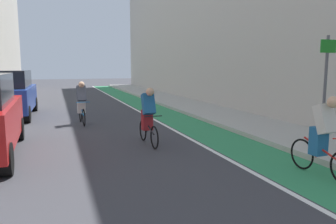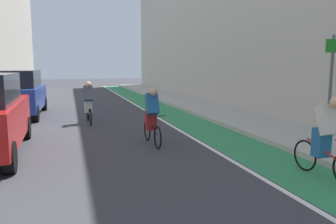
# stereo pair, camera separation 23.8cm
# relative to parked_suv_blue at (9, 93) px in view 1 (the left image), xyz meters

# --- Properties ---
(ground_plane) EXTENTS (89.80, 89.80, 0.00)m
(ground_plane) POSITION_rel_parked_suv_blue_xyz_m (3.13, -1.63, -1.02)
(ground_plane) COLOR #38383D
(bike_lane_paint) EXTENTS (1.60, 40.82, 0.00)m
(bike_lane_paint) POSITION_rel_parked_suv_blue_xyz_m (6.50, 0.37, -1.02)
(bike_lane_paint) COLOR #2D8451
(bike_lane_paint) RESTS_ON ground
(lane_divider_stripe) EXTENTS (0.12, 40.82, 0.00)m
(lane_divider_stripe) POSITION_rel_parked_suv_blue_xyz_m (5.60, 0.37, -1.02)
(lane_divider_stripe) COLOR white
(lane_divider_stripe) RESTS_ON ground
(sidewalk_right) EXTENTS (2.51, 40.82, 0.14)m
(sidewalk_right) POSITION_rel_parked_suv_blue_xyz_m (8.55, 0.37, -0.95)
(sidewalk_right) COLOR #A8A59E
(sidewalk_right) RESTS_ON ground
(parked_suv_blue) EXTENTS (1.94, 4.67, 1.98)m
(parked_suv_blue) POSITION_rel_parked_suv_blue_xyz_m (0.00, 0.00, 0.00)
(parked_suv_blue) COLOR navy
(parked_suv_blue) RESTS_ON ground
(cyclist_mid) EXTENTS (0.48, 1.70, 1.60)m
(cyclist_mid) POSITION_rel_parked_suv_blue_xyz_m (6.72, -10.26, -0.21)
(cyclist_mid) COLOR black
(cyclist_mid) RESTS_ON ground
(cyclist_trailing) EXTENTS (0.48, 1.66, 1.59)m
(cyclist_trailing) POSITION_rel_parked_suv_blue_xyz_m (4.23, -6.59, -0.21)
(cyclist_trailing) COLOR black
(cyclist_trailing) RESTS_ON ground
(cyclist_far) EXTENTS (0.48, 1.69, 1.60)m
(cyclist_far) POSITION_rel_parked_suv_blue_xyz_m (2.74, -2.66, -0.17)
(cyclist_far) COLOR black
(cyclist_far) RESTS_ON ground
(street_sign_post) EXTENTS (0.44, 0.07, 2.72)m
(street_sign_post) POSITION_rel_parked_suv_blue_xyz_m (7.89, -9.05, 0.74)
(street_sign_post) COLOR #4C4C51
(street_sign_post) RESTS_ON sidewalk_right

